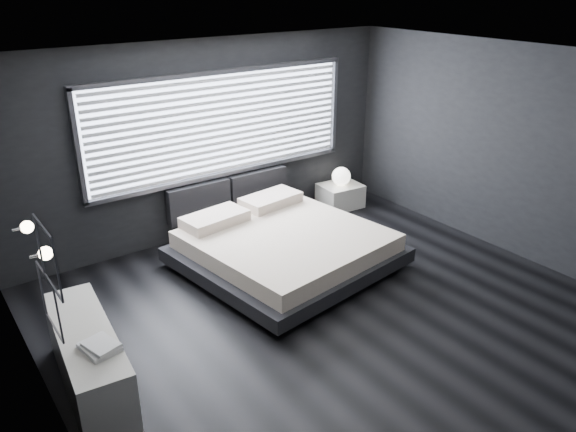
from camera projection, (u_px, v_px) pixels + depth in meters
room at (335, 199)px, 5.90m from camera, size 6.04×6.00×2.80m
window at (223, 125)px, 7.93m from camera, size 4.14×0.09×1.52m
headboard at (229, 194)px, 8.31m from camera, size 1.96×0.16×0.52m
sconce_near at (45, 253)px, 4.32m from camera, size 0.18×0.11×0.11m
sconce_far at (27, 227)px, 4.76m from camera, size 0.18×0.11×0.11m
wall_art_upper at (48, 257)px, 3.72m from camera, size 0.01×0.48×0.48m
wall_art_lower at (50, 302)px, 4.09m from camera, size 0.01×0.48×0.48m
bed at (284, 245)px, 7.37m from camera, size 2.73×2.64×0.63m
nightstand at (340, 196)px, 9.30m from camera, size 0.70×0.60×0.38m
orb_lamp at (341, 176)px, 9.15m from camera, size 0.30×0.30×0.30m
dresser at (89, 360)px, 5.12m from camera, size 0.63×1.70×0.66m
book_stack at (100, 346)px, 4.72m from camera, size 0.31×0.38×0.07m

